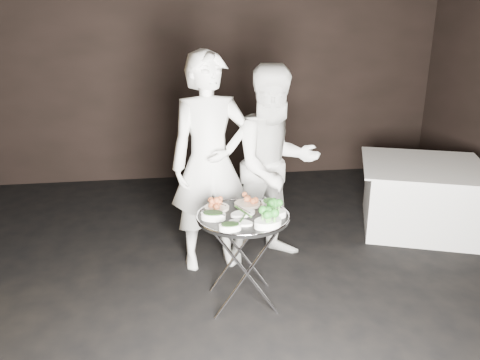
{
  "coord_description": "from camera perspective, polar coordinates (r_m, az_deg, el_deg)",
  "views": [
    {
      "loc": [
        -0.64,
        -2.81,
        2.06
      ],
      "look_at": [
        -0.16,
        0.45,
        0.95
      ],
      "focal_mm": 35.0,
      "sensor_mm": 36.0,
      "label": 1
    }
  ],
  "objects": [
    {
      "name": "potato_plate_b",
      "position": [
        3.6,
        0.91,
        -2.59
      ],
      "size": [
        0.21,
        0.21,
        0.07
      ],
      "rotation": [
        0.0,
        0.0,
        0.37
      ],
      "color": "beige",
      "rests_on": "serving_tray"
    },
    {
      "name": "wall_back",
      "position": [
        6.39,
        -2.71,
        13.58
      ],
      "size": [
        6.0,
        0.05,
        3.0
      ],
      "primitive_type": "cube",
      "color": "black",
      "rests_on": "floor"
    },
    {
      "name": "asparagus_plate_a",
      "position": [
        3.42,
        0.37,
        -4.0
      ],
      "size": [
        0.22,
        0.17,
        0.04
      ],
      "rotation": [
        0.0,
        0.0,
        0.37
      ],
      "color": "white",
      "rests_on": "serving_tray"
    },
    {
      "name": "greens_bowl",
      "position": [
        3.56,
        3.69,
        -2.81
      ],
      "size": [
        0.13,
        0.13,
        0.08
      ],
      "rotation": [
        0.0,
        0.0,
        0.04
      ],
      "color": "white",
      "rests_on": "serving_tray"
    },
    {
      "name": "waiter_right",
      "position": [
        4.09,
        4.27,
        1.71
      ],
      "size": [
        0.99,
        0.85,
        1.75
      ],
      "primitive_type": "imported",
      "rotation": [
        0.0,
        0.0,
        0.25
      ],
      "color": "white",
      "rests_on": "floor"
    },
    {
      "name": "spinach_bowl_b",
      "position": [
        3.18,
        -1.21,
        -5.63
      ],
      "size": [
        0.16,
        0.1,
        0.06
      ],
      "rotation": [
        0.0,
        0.0,
        0.03
      ],
      "color": "white",
      "rests_on": "serving_tray"
    },
    {
      "name": "floor",
      "position": [
        3.56,
        3.74,
        -17.34
      ],
      "size": [
        6.0,
        7.0,
        0.05
      ],
      "primitive_type": "cube",
      "color": "black",
      "rests_on": "ground"
    },
    {
      "name": "potato_plate_a",
      "position": [
        3.54,
        -2.86,
        -3.06
      ],
      "size": [
        0.19,
        0.19,
        0.07
      ],
      "rotation": [
        0.0,
        0.0,
        -0.24
      ],
      "color": "beige",
      "rests_on": "serving_tray"
    },
    {
      "name": "serving_tray",
      "position": [
        3.43,
        0.37,
        -4.48
      ],
      "size": [
        0.69,
        0.69,
        0.04
      ],
      "color": "black",
      "rests_on": "tray_stand"
    },
    {
      "name": "waiter_left",
      "position": [
        3.95,
        -3.66,
        2.0
      ],
      "size": [
        0.74,
        0.54,
        1.87
      ],
      "primitive_type": "imported",
      "rotation": [
        0.0,
        0.0,
        0.14
      ],
      "color": "white",
      "rests_on": "floor"
    },
    {
      "name": "tray_stand",
      "position": [
        3.56,
        0.36,
        -9.2
      ],
      "size": [
        0.48,
        0.41,
        0.71
      ],
      "rotation": [
        0.0,
        0.0,
        -0.12
      ],
      "color": "silver",
      "rests_on": "floor"
    },
    {
      "name": "spinach_bowl_a",
      "position": [
        3.35,
        -3.3,
        -4.26
      ],
      "size": [
        0.2,
        0.16,
        0.07
      ],
      "rotation": [
        0.0,
        0.0,
        -0.27
      ],
      "color": "white",
      "rests_on": "serving_tray"
    },
    {
      "name": "broccoli_bowl_b",
      "position": [
        3.23,
        3.42,
        -5.07
      ],
      "size": [
        0.24,
        0.2,
        0.08
      ],
      "rotation": [
        0.0,
        0.0,
        0.33
      ],
      "color": "white",
      "rests_on": "serving_tray"
    },
    {
      "name": "dining_table",
      "position": [
        5.22,
        21.12,
        -1.83
      ],
      "size": [
        1.21,
        1.21,
        0.69
      ],
      "rotation": [
        0.0,
        0.0,
        -0.37
      ],
      "color": "white",
      "rests_on": "floor"
    },
    {
      "name": "broccoli_bowl_a",
      "position": [
        3.4,
        4.2,
        -3.94
      ],
      "size": [
        0.18,
        0.13,
        0.07
      ],
      "rotation": [
        0.0,
        0.0,
        0.04
      ],
      "color": "white",
      "rests_on": "serving_tray"
    },
    {
      "name": "serving_utensils",
      "position": [
        3.47,
        0.47,
        -3.12
      ],
      "size": [
        0.58,
        0.43,
        0.01
      ],
      "color": "silver",
      "rests_on": "serving_tray"
    },
    {
      "name": "asparagus_plate_b",
      "position": [
        3.27,
        0.09,
        -5.14
      ],
      "size": [
        0.2,
        0.16,
        0.03
      ],
      "rotation": [
        0.0,
        0.0,
        -0.43
      ],
      "color": "white",
      "rests_on": "serving_tray"
    }
  ]
}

